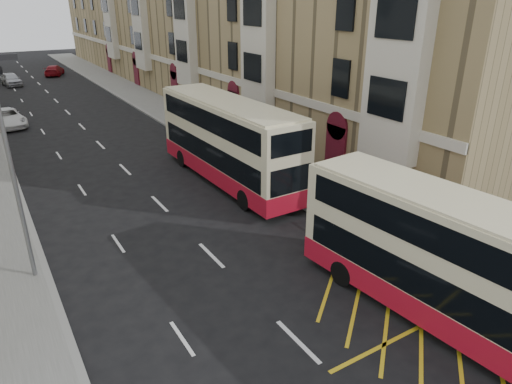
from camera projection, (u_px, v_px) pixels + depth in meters
pavement_right at (191, 123)px, 38.27m from camera, size 4.00×120.00×0.15m
kerb_right at (169, 126)px, 37.31m from camera, size 0.25×120.00×0.15m
kerb_left at (5, 150)px, 31.55m from camera, size 0.25×120.00×0.15m
road_markings at (58, 102)px, 46.22m from camera, size 10.00×110.00×0.01m
terrace_right at (188, 20)px, 50.72m from camera, size 10.75×79.00×15.25m
guard_railing at (400, 241)px, 18.10m from camera, size 0.06×6.56×1.01m
street_lamp_near at (12, 162)px, 15.47m from camera, size 0.93×0.18×8.00m
double_decker_front at (453, 264)px, 14.11m from camera, size 3.42×10.90×4.28m
double_decker_rear at (228, 141)px, 25.41m from camera, size 2.91×11.83×4.70m
pedestrian_mid at (491, 234)px, 18.38m from camera, size 0.81×0.63×1.66m
pedestrian_far at (398, 216)px, 19.93m from camera, size 1.03×0.92×1.68m
white_van at (6, 118)px, 37.30m from camera, size 3.00×5.42×1.44m
car_silver at (11, 79)px, 54.78m from camera, size 2.40×4.71×1.53m
car_red at (54, 70)px, 62.10m from camera, size 3.42×5.11×1.38m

